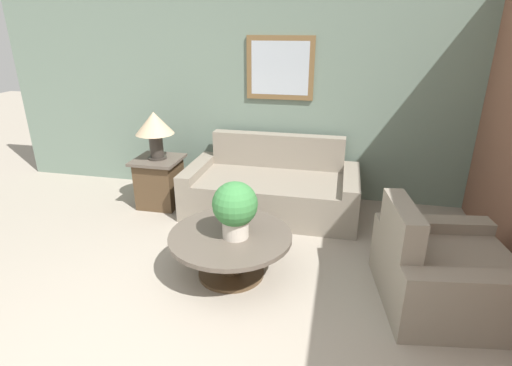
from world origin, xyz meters
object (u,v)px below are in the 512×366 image
(armchair, at_px, (443,273))
(potted_plant_on_table, at_px, (235,207))
(coffee_table, at_px, (231,245))
(table_lamp, at_px, (154,126))
(couch_main, at_px, (272,189))
(side_table, at_px, (160,181))

(armchair, relative_size, potted_plant_on_table, 2.32)
(coffee_table, bearing_deg, armchair, -0.19)
(armchair, xyz_separation_m, table_lamp, (-2.98, 1.25, 0.72))
(couch_main, relative_size, table_lamp, 3.56)
(couch_main, distance_m, armchair, 2.13)
(couch_main, distance_m, coffee_table, 1.39)
(couch_main, bearing_deg, coffee_table, -94.69)
(armchair, height_order, coffee_table, armchair)
(table_lamp, bearing_deg, potted_plant_on_table, -44.38)
(side_table, height_order, table_lamp, table_lamp)
(potted_plant_on_table, bearing_deg, side_table, 135.62)
(armchair, relative_size, table_lamp, 2.05)
(armchair, xyz_separation_m, coffee_table, (-1.73, 0.01, 0.02))
(side_table, bearing_deg, couch_main, 5.70)
(side_table, height_order, potted_plant_on_table, potted_plant_on_table)
(coffee_table, bearing_deg, side_table, 135.05)
(coffee_table, relative_size, potted_plant_on_table, 2.17)
(coffee_table, height_order, potted_plant_on_table, potted_plant_on_table)
(armchair, distance_m, potted_plant_on_table, 1.72)
(coffee_table, height_order, side_table, side_table)
(armchair, height_order, side_table, armchair)
(potted_plant_on_table, bearing_deg, coffee_table, 151.36)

